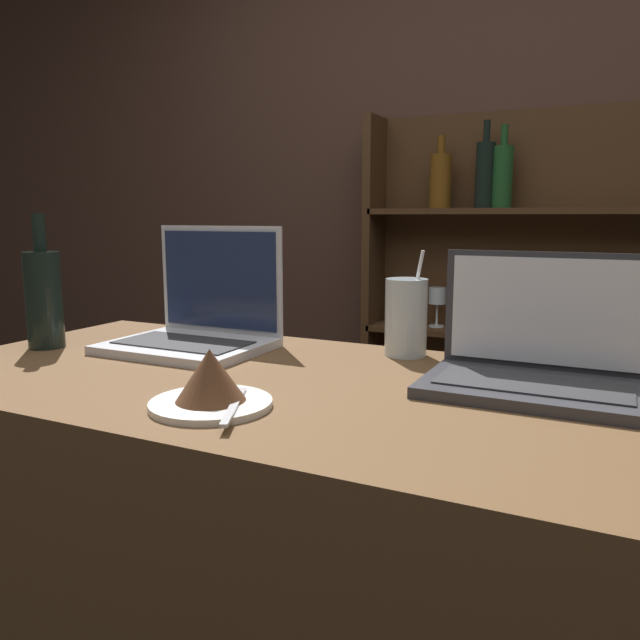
{
  "coord_description": "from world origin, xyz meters",
  "views": [
    {
      "loc": [
        0.38,
        -0.56,
        1.33
      ],
      "look_at": [
        -0.07,
        0.36,
        1.15
      ],
      "focal_mm": 35.0,
      "sensor_mm": 36.0,
      "label": 1
    }
  ],
  "objects_px": {
    "water_glass": "(405,317)",
    "wine_bottle_dark": "(44,297)",
    "laptop_near": "(199,321)",
    "cake_plate": "(211,383)",
    "laptop_far": "(537,360)"
  },
  "relations": [
    {
      "from": "cake_plate",
      "to": "water_glass",
      "type": "relative_size",
      "value": 0.87
    },
    {
      "from": "cake_plate",
      "to": "water_glass",
      "type": "height_order",
      "value": "water_glass"
    },
    {
      "from": "water_glass",
      "to": "wine_bottle_dark",
      "type": "height_order",
      "value": "wine_bottle_dark"
    },
    {
      "from": "laptop_near",
      "to": "water_glass",
      "type": "distance_m",
      "value": 0.43
    },
    {
      "from": "laptop_near",
      "to": "cake_plate",
      "type": "relative_size",
      "value": 1.72
    },
    {
      "from": "laptop_near",
      "to": "water_glass",
      "type": "height_order",
      "value": "laptop_near"
    },
    {
      "from": "laptop_near",
      "to": "wine_bottle_dark",
      "type": "height_order",
      "value": "wine_bottle_dark"
    },
    {
      "from": "laptop_far",
      "to": "cake_plate",
      "type": "bearing_deg",
      "value": -142.94
    },
    {
      "from": "laptop_near",
      "to": "wine_bottle_dark",
      "type": "relative_size",
      "value": 1.12
    },
    {
      "from": "wine_bottle_dark",
      "to": "cake_plate",
      "type": "bearing_deg",
      "value": -18.67
    },
    {
      "from": "laptop_near",
      "to": "water_glass",
      "type": "xyz_separation_m",
      "value": [
        0.41,
        0.12,
        0.02
      ]
    },
    {
      "from": "laptop_far",
      "to": "water_glass",
      "type": "relative_size",
      "value": 1.6
    },
    {
      "from": "laptop_far",
      "to": "wine_bottle_dark",
      "type": "distance_m",
      "value": 0.97
    },
    {
      "from": "laptop_near",
      "to": "laptop_far",
      "type": "distance_m",
      "value": 0.68
    },
    {
      "from": "water_glass",
      "to": "wine_bottle_dark",
      "type": "relative_size",
      "value": 0.75
    }
  ]
}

